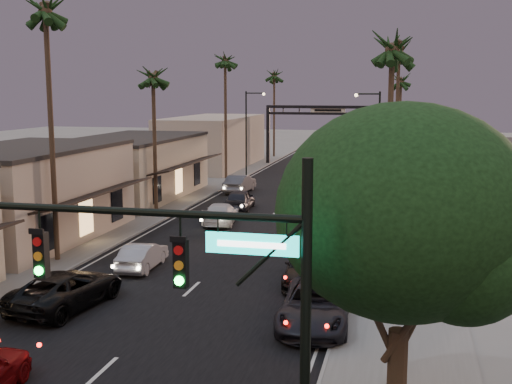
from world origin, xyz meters
The scene contains 28 objects.
ground centered at (0.00, 40.00, 0.00)m, with size 200.00×200.00×0.00m, color slate.
road centered at (0.00, 45.00, 0.00)m, with size 14.00×120.00×0.02m, color black.
sidewalk_left centered at (-9.50, 52.00, 0.06)m, with size 5.00×92.00×0.12m, color slate.
sidewalk_right centered at (9.50, 52.00, 0.06)m, with size 5.00×92.00×0.12m, color slate.
storefront_mid centered at (-13.00, 26.00, 2.75)m, with size 8.00×14.00×5.50m, color #A39382.
storefront_far centered at (-13.00, 42.00, 2.50)m, with size 8.00×16.00×5.00m, color tan.
storefront_dist centered at (-13.00, 65.00, 3.00)m, with size 8.00×20.00×6.00m, color #A39382.
building_right centered at (14.00, 40.00, 2.50)m, with size 8.00×18.00×5.00m, color #A39382.
traffic_signal centered at (5.69, 4.00, 5.08)m, with size 8.51×0.22×7.80m.
corner_tree centered at (9.48, 7.45, 5.98)m, with size 6.20×6.20×8.80m.
arch centered at (0.00, 70.00, 5.53)m, with size 15.20×0.40×7.27m.
streetlight_right centered at (6.92, 45.00, 5.33)m, with size 2.13×0.30×9.00m.
streetlight_left centered at (-6.92, 58.00, 5.33)m, with size 2.13×0.30×9.00m.
palm_lb centered at (-8.60, 22.00, 13.39)m, with size 3.20×3.20×15.20m.
palm_lc centered at (-8.60, 36.00, 10.47)m, with size 3.20×3.20×12.20m.
palm_ld centered at (-8.60, 55.00, 12.42)m, with size 3.20×3.20×14.20m.
palm_ra centered at (8.60, 24.00, 11.44)m, with size 3.20×3.20×13.20m.
palm_rb centered at (8.60, 44.00, 12.42)m, with size 3.20×3.20×14.20m.
palm_rc centered at (8.60, 64.00, 10.47)m, with size 3.20×3.20×12.20m.
palm_far centered at (-8.30, 78.00, 11.44)m, with size 3.20×3.20×13.20m.
oncoming_pickup centered at (-4.32, 15.44, 0.79)m, with size 2.63×5.69×1.58m, color black.
oncoming_silver centered at (-3.58, 21.71, 0.68)m, with size 1.44×4.13×1.36m, color #9E9EA3.
oncoming_white centered at (-2.83, 33.42, 0.72)m, with size 2.03×4.98×1.45m, color silver.
oncoming_dgrey centered at (-2.91, 38.92, 0.78)m, with size 1.85×4.59×1.57m, color black.
oncoming_grey_far centered at (-5.04, 47.03, 0.80)m, with size 1.70×4.89×1.61m, color #46464A.
curbside_near centered at (6.20, 15.77, 0.80)m, with size 2.65×5.76×1.60m, color black.
curbside_black centered at (5.11, 21.27, 0.78)m, with size 2.17×5.34×1.55m, color black.
curbside_grey centered at (5.51, 26.77, 0.85)m, with size 2.02×5.01×1.71m, color #444449.
Camera 1 is at (9.43, -8.07, 9.07)m, focal length 45.00 mm.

